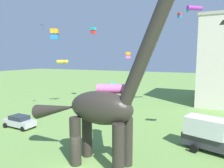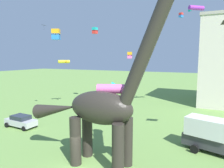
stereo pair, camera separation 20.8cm
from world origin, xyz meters
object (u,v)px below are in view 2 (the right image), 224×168
(person_strolling_adult, at_px, (101,118))
(kite_near_low, at_px, (64,62))
(parked_sedan_left, at_px, (21,121))
(kite_mid_right, at_px, (195,8))
(kite_far_left, at_px, (95,31))
(kite_mid_center, at_px, (56,34))
(kite_far_right, at_px, (114,88))
(parked_box_truck, at_px, (214,135))
(dinosaur_sculpture, at_px, (100,108))
(kite_trailing, at_px, (44,25))
(kite_apex, at_px, (181,15))
(kite_mid_left, at_px, (130,55))

(person_strolling_adult, distance_m, kite_near_low, 15.28)
(parked_sedan_left, height_order, kite_mid_right, kite_mid_right)
(person_strolling_adult, bearing_deg, kite_far_left, 169.49)
(kite_mid_center, bearing_deg, kite_far_right, -28.37)
(parked_box_truck, distance_m, kite_far_left, 28.16)
(dinosaur_sculpture, distance_m, parked_sedan_left, 14.84)
(dinosaur_sculpture, xyz_separation_m, kite_mid_center, (-10.34, 6.96, 6.96))
(kite_near_low, bearing_deg, parked_sedan_left, -77.23)
(kite_far_right, xyz_separation_m, kite_far_left, (-13.52, 19.72, 7.63))
(dinosaur_sculpture, relative_size, kite_far_left, 11.40)
(dinosaur_sculpture, xyz_separation_m, parked_box_truck, (8.40, 6.67, -3.18))
(kite_trailing, xyz_separation_m, kite_mid_right, (19.90, 11.81, 2.85))
(kite_far_left, xyz_separation_m, kite_near_low, (-3.87, -4.50, -5.82))
(kite_mid_right, distance_m, kite_mid_center, 21.63)
(parked_sedan_left, bearing_deg, kite_apex, 41.51)
(parked_box_truck, distance_m, person_strolling_adult, 13.72)
(parked_sedan_left, relative_size, kite_near_low, 1.98)
(kite_far_right, height_order, kite_trailing, kite_trailing)
(kite_far_right, distance_m, kite_far_left, 25.09)
(person_strolling_adult, bearing_deg, kite_apex, 91.70)
(dinosaur_sculpture, height_order, kite_mid_center, dinosaur_sculpture)
(kite_apex, bearing_deg, kite_far_right, -98.55)
(kite_mid_left, bearing_deg, dinosaur_sculpture, -75.33)
(dinosaur_sculpture, bearing_deg, kite_mid_left, 136.58)
(kite_trailing, relative_size, kite_mid_right, 0.30)
(dinosaur_sculpture, relative_size, kite_near_low, 6.20)
(person_strolling_adult, relative_size, kite_mid_left, 1.39)
(parked_box_truck, xyz_separation_m, kite_near_low, (-24.98, 9.49, 6.49))
(person_strolling_adult, height_order, kite_far_left, kite_far_left)
(kite_mid_left, xyz_separation_m, kite_trailing, (-10.02, -9.41, 4.36))
(kite_far_left, height_order, kite_near_low, kite_far_left)
(person_strolling_adult, bearing_deg, kite_mid_center, -111.58)
(kite_far_right, height_order, kite_far_left, kite_far_left)
(kite_trailing, bearing_deg, parked_box_truck, -7.68)
(kite_trailing, bearing_deg, kite_mid_center, -31.30)
(kite_apex, distance_m, kite_mid_right, 4.44)
(kite_mid_right, relative_size, kite_mid_center, 1.93)
(kite_far_right, distance_m, kite_mid_center, 13.80)
(person_strolling_adult, bearing_deg, dinosaur_sculpture, -14.95)
(kite_trailing, relative_size, kite_mid_center, 0.58)
(parked_sedan_left, height_order, kite_far_left, kite_far_left)
(kite_apex, bearing_deg, person_strolling_adult, -134.26)
(parked_sedan_left, height_order, kite_apex, kite_apex)
(person_strolling_adult, xyz_separation_m, kite_far_left, (-7.63, 11.52, 13.03))
(kite_far_right, bearing_deg, parked_sedan_left, 168.99)
(kite_trailing, height_order, kite_apex, kite_apex)
(kite_far_right, relative_size, kite_near_low, 1.32)
(kite_near_low, distance_m, kite_mid_center, 11.69)
(parked_box_truck, height_order, kite_far_right, kite_far_right)
(kite_far_left, height_order, kite_mid_right, kite_mid_right)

